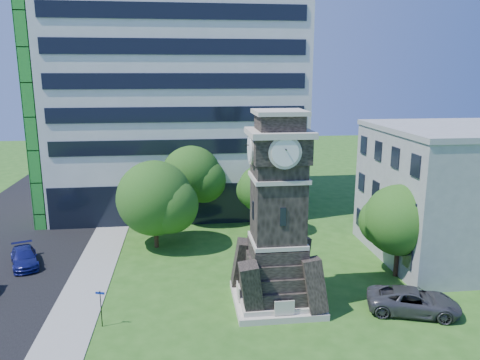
{
  "coord_description": "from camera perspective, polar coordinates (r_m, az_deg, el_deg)",
  "views": [
    {
      "loc": [
        -2.61,
        -24.93,
        14.37
      ],
      "look_at": [
        1.42,
        8.14,
        6.68
      ],
      "focal_mm": 35.0,
      "sensor_mm": 36.0,
      "label": 1
    }
  ],
  "objects": [
    {
      "name": "ground",
      "position": [
        28.89,
        -0.88,
        -16.83
      ],
      "size": [
        160.0,
        160.0,
        0.0
      ],
      "primitive_type": "plane",
      "color": "#275719",
      "rests_on": "ground"
    },
    {
      "name": "sidewalk",
      "position": [
        33.89,
        -18.44,
        -12.75
      ],
      "size": [
        3.0,
        70.0,
        0.06
      ],
      "primitive_type": "cube",
      "color": "gray",
      "rests_on": "ground"
    },
    {
      "name": "clock_tower",
      "position": [
        28.96,
        4.6,
        -5.33
      ],
      "size": [
        5.4,
        5.4,
        12.22
      ],
      "color": "beige",
      "rests_on": "ground"
    },
    {
      "name": "office_tall",
      "position": [
        50.77,
        -7.8,
        12.71
      ],
      "size": [
        26.2,
        15.11,
        28.6
      ],
      "color": "white",
      "rests_on": "ground"
    },
    {
      "name": "office_low",
      "position": [
        40.96,
        26.75,
        -1.35
      ],
      "size": [
        15.2,
        12.2,
        10.4
      ],
      "color": "#A0A3A6",
      "rests_on": "ground"
    },
    {
      "name": "car_street_north",
      "position": [
        39.54,
        -24.81,
        -8.58
      ],
      "size": [
        3.28,
        4.78,
        1.29
      ],
      "primitive_type": "imported",
      "rotation": [
        0.0,
        0.0,
        0.37
      ],
      "color": "navy",
      "rests_on": "ground"
    },
    {
      "name": "car_east_lot",
      "position": [
        31.26,
        20.39,
        -13.67
      ],
      "size": [
        6.02,
        4.11,
        1.53
      ],
      "primitive_type": "imported",
      "rotation": [
        0.0,
        0.0,
        1.26
      ],
      "color": "#424247",
      "rests_on": "ground"
    },
    {
      "name": "park_bench",
      "position": [
        29.53,
        5.08,
        -15.16
      ],
      "size": [
        1.68,
        0.45,
        0.87
      ],
      "rotation": [
        0.0,
        0.0,
        -0.37
      ],
      "color": "black",
      "rests_on": "ground"
    },
    {
      "name": "street_sign",
      "position": [
        28.83,
        -16.61,
        -14.33
      ],
      "size": [
        0.54,
        0.05,
        2.23
      ],
      "rotation": [
        0.0,
        0.0,
        -0.26
      ],
      "color": "black",
      "rests_on": "ground"
    },
    {
      "name": "tree_nw",
      "position": [
        39.13,
        -10.23,
        -2.41
      ],
      "size": [
        6.84,
        6.22,
        7.4
      ],
      "rotation": [
        0.0,
        0.0,
        0.36
      ],
      "color": "#332114",
      "rests_on": "ground"
    },
    {
      "name": "tree_nc",
      "position": [
        44.89,
        -5.86,
        0.52
      ],
      "size": [
        6.26,
        5.69,
        7.77
      ],
      "rotation": [
        0.0,
        0.0,
        -0.15
      ],
      "color": "#332114",
      "rests_on": "ground"
    },
    {
      "name": "tree_ne",
      "position": [
        42.05,
        2.85,
        -1.27
      ],
      "size": [
        4.86,
        4.42,
        6.4
      ],
      "rotation": [
        0.0,
        0.0,
        -0.36
      ],
      "color": "#332114",
      "rests_on": "ground"
    },
    {
      "name": "tree_east",
      "position": [
        34.93,
        18.96,
        -4.88
      ],
      "size": [
        5.53,
        5.03,
        6.75
      ],
      "rotation": [
        0.0,
        0.0,
        -0.26
      ],
      "color": "#332114",
      "rests_on": "ground"
    }
  ]
}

